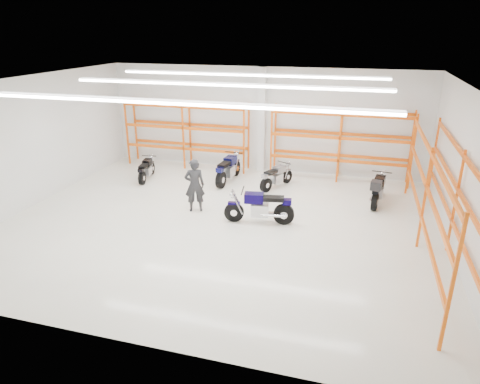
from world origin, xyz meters
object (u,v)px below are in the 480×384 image
(motorcycle_back_d, at_px, (378,190))
(standing_man, at_px, (195,185))
(motorcycle_back_b, at_px, (228,170))
(motorcycle_back_c, at_px, (275,177))
(structural_column, at_px, (262,121))
(motorcycle_back_a, at_px, (146,170))
(motorcycle_main, at_px, (262,208))

(motorcycle_back_d, relative_size, standing_man, 1.18)
(motorcycle_back_b, bearing_deg, motorcycle_back_d, -7.74)
(motorcycle_back_c, relative_size, standing_man, 0.95)
(motorcycle_back_b, distance_m, structural_column, 2.80)
(standing_man, bearing_deg, structural_column, -125.30)
(motorcycle_back_c, xyz_separation_m, motorcycle_back_d, (3.88, -0.68, 0.10))
(standing_man, relative_size, structural_column, 0.42)
(motorcycle_back_c, relative_size, structural_column, 0.40)
(motorcycle_back_a, relative_size, motorcycle_back_c, 1.03)
(motorcycle_back_a, bearing_deg, standing_man, -37.98)
(motorcycle_back_b, height_order, structural_column, structural_column)
(motorcycle_main, distance_m, structural_column, 5.88)
(motorcycle_back_c, bearing_deg, motorcycle_main, -85.98)
(motorcycle_back_a, distance_m, standing_man, 4.07)
(motorcycle_back_b, xyz_separation_m, motorcycle_back_c, (2.03, -0.12, -0.08))
(motorcycle_back_d, relative_size, structural_column, 0.50)
(structural_column, bearing_deg, standing_man, -102.65)
(motorcycle_back_b, xyz_separation_m, motorcycle_back_d, (5.91, -0.80, 0.02))
(structural_column, bearing_deg, motorcycle_back_c, -62.83)
(motorcycle_main, distance_m, motorcycle_back_b, 4.14)
(motorcycle_main, height_order, structural_column, structural_column)
(motorcycle_back_a, distance_m, motorcycle_back_b, 3.45)
(motorcycle_back_a, height_order, motorcycle_back_c, motorcycle_back_c)
(motorcycle_back_a, height_order, structural_column, structural_column)
(motorcycle_main, relative_size, structural_column, 0.51)
(motorcycle_back_d, bearing_deg, motorcycle_back_b, 172.26)
(motorcycle_back_a, height_order, standing_man, standing_man)
(motorcycle_back_a, xyz_separation_m, motorcycle_back_d, (9.30, -0.16, 0.12))
(standing_man, bearing_deg, motorcycle_back_a, -60.63)
(motorcycle_back_c, bearing_deg, motorcycle_back_b, 176.55)
(motorcycle_back_a, bearing_deg, motorcycle_main, -26.54)
(motorcycle_back_b, distance_m, motorcycle_back_c, 2.04)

